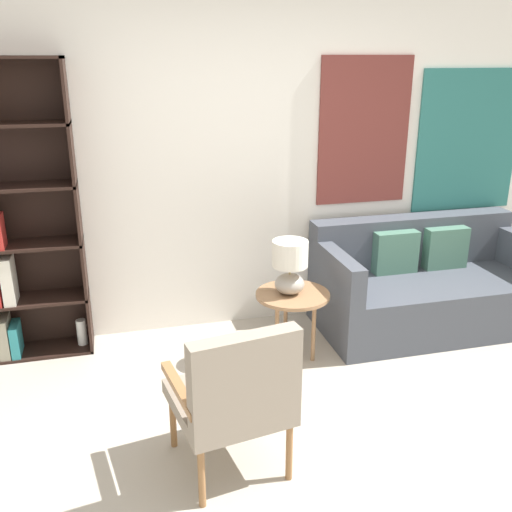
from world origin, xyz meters
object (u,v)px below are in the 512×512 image
Objects in this scene: side_table at (293,300)px; table_lamp at (290,265)px; couch at (425,287)px; armchair at (236,392)px.

table_lamp is at bearing 170.85° from side_table.
table_lamp reaches higher than couch.
armchair is at bearing -120.74° from side_table.
armchair is 2.27× the size of table_lamp.
armchair reaches higher than side_table.
table_lamp reaches higher than side_table.
couch is 4.54× the size of table_lamp.
side_table is at bearing -166.85° from couch.
armchair is 1.28m from side_table.
armchair is 2.33m from couch.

